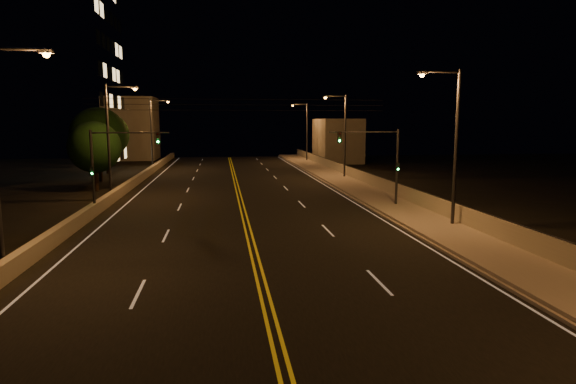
{
  "coord_description": "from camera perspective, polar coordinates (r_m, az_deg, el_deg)",
  "views": [
    {
      "loc": [
        -1.44,
        -6.69,
        6.12
      ],
      "look_at": [
        2.0,
        18.0,
        2.5
      ],
      "focal_mm": 30.0,
      "sensor_mm": 36.0,
      "label": 1
    }
  ],
  "objects": [
    {
      "name": "road",
      "position": [
        27.41,
        -4.74,
        -4.64
      ],
      "size": [
        18.0,
        120.0,
        0.02
      ],
      "primitive_type": "cube",
      "color": "black",
      "rests_on": "ground"
    },
    {
      "name": "sidewalk",
      "position": [
        29.96,
        16.39,
        -3.57
      ],
      "size": [
        3.6,
        120.0,
        0.3
      ],
      "primitive_type": "cube",
      "color": "gray",
      "rests_on": "ground"
    },
    {
      "name": "curb",
      "position": [
        29.26,
        13.04,
        -3.88
      ],
      "size": [
        0.14,
        120.0,
        0.15
      ],
      "primitive_type": "cube",
      "color": "gray",
      "rests_on": "ground"
    },
    {
      "name": "parapet_wall",
      "position": [
        30.55,
        19.27,
        -2.23
      ],
      "size": [
        0.3,
        120.0,
        1.0
      ],
      "primitive_type": "cube",
      "color": "#A09785",
      "rests_on": "sidewalk"
    },
    {
      "name": "jersey_barrier",
      "position": [
        28.55,
        -24.92,
        -4.06
      ],
      "size": [
        0.45,
        120.0,
        0.82
      ],
      "primitive_type": "cube",
      "color": "#A09785",
      "rests_on": "ground"
    },
    {
      "name": "distant_building_right",
      "position": [
        75.41,
        5.87,
        6.09
      ],
      "size": [
        6.0,
        10.0,
        6.64
      ],
      "primitive_type": "cube",
      "color": "gray",
      "rests_on": "ground"
    },
    {
      "name": "distant_building_left",
      "position": [
        84.26,
        -18.03,
        7.16
      ],
      "size": [
        8.0,
        8.0,
        10.19
      ],
      "primitive_type": "cube",
      "color": "gray",
      "rests_on": "ground"
    },
    {
      "name": "parapet_rail",
      "position": [
        30.46,
        19.31,
        -1.25
      ],
      "size": [
        0.06,
        120.0,
        0.06
      ],
      "primitive_type": "cylinder",
      "rotation": [
        1.57,
        0.0,
        0.0
      ],
      "color": "black",
      "rests_on": "parapet_wall"
    },
    {
      "name": "lane_markings",
      "position": [
        27.34,
        -4.73,
        -4.65
      ],
      "size": [
        17.32,
        116.0,
        0.0
      ],
      "color": "silver",
      "rests_on": "road"
    },
    {
      "name": "streetlight_1",
      "position": [
        28.88,
        18.84,
        6.03
      ],
      "size": [
        2.55,
        0.28,
        9.02
      ],
      "color": "#2D2D33",
      "rests_on": "ground"
    },
    {
      "name": "streetlight_2",
      "position": [
        52.23,
        6.48,
        7.22
      ],
      "size": [
        2.55,
        0.28,
        9.02
      ],
      "color": "#2D2D33",
      "rests_on": "ground"
    },
    {
      "name": "streetlight_3",
      "position": [
        74.91,
        2.04,
        7.57
      ],
      "size": [
        2.55,
        0.28,
        9.02
      ],
      "color": "#2D2D33",
      "rests_on": "ground"
    },
    {
      "name": "streetlight_4",
      "position": [
        21.8,
        -30.92,
        4.73
      ],
      "size": [
        2.55,
        0.28,
        9.02
      ],
      "color": "#2D2D33",
      "rests_on": "ground"
    },
    {
      "name": "streetlight_5",
      "position": [
        40.46,
        -20.16,
        6.48
      ],
      "size": [
        2.55,
        0.28,
        9.02
      ],
      "color": "#2D2D33",
      "rests_on": "ground"
    },
    {
      "name": "streetlight_6",
      "position": [
        64.23,
        -15.65,
        7.15
      ],
      "size": [
        2.55,
        0.28,
        9.02
      ],
      "color": "#2D2D33",
      "rests_on": "ground"
    },
    {
      "name": "traffic_signal_right",
      "position": [
        34.81,
        11.21,
        3.98
      ],
      "size": [
        5.11,
        0.31,
        5.65
      ],
      "color": "#2D2D33",
      "rests_on": "ground"
    },
    {
      "name": "traffic_signal_left",
      "position": [
        33.7,
        -20.48,
        3.48
      ],
      "size": [
        5.11,
        0.31,
        5.65
      ],
      "color": "#2D2D33",
      "rests_on": "ground"
    },
    {
      "name": "overhead_wires",
      "position": [
        36.24,
        -5.74,
        10.25
      ],
      "size": [
        22.0,
        0.03,
        0.83
      ],
      "color": "black"
    },
    {
      "name": "building_tower",
      "position": [
        67.85,
        -30.47,
        13.57
      ],
      "size": [
        24.0,
        15.0,
        28.56
      ],
      "color": "gray",
      "rests_on": "ground"
    },
    {
      "name": "tree_0",
      "position": [
        46.27,
        -21.95,
        4.93
      ],
      "size": [
        4.58,
        4.58,
        6.21
      ],
      "color": "black",
      "rests_on": "ground"
    },
    {
      "name": "tree_1",
      "position": [
        53.78,
        -21.54,
        6.33
      ],
      "size": [
        5.67,
        5.67,
        7.68
      ],
      "color": "black",
      "rests_on": "ground"
    },
    {
      "name": "tree_2",
      "position": [
        62.04,
        -20.77,
        6.36
      ],
      "size": [
        5.43,
        5.43,
        7.35
      ],
      "color": "black",
      "rests_on": "ground"
    }
  ]
}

